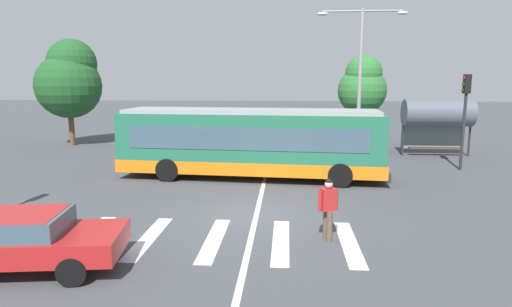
% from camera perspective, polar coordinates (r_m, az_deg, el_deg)
% --- Properties ---
extents(ground_plane, '(160.00, 160.00, 0.00)m').
position_cam_1_polar(ground_plane, '(13.98, -0.34, -8.18)').
color(ground_plane, '#424449').
extents(city_transit_bus, '(11.81, 3.43, 3.06)m').
position_cam_1_polar(city_transit_bus, '(18.86, -0.72, 1.45)').
color(city_transit_bus, black).
rests_on(city_transit_bus, ground_plane).
extents(pedestrian_crossing_street, '(0.55, 0.39, 1.72)m').
position_cam_1_polar(pedestrian_crossing_street, '(11.73, 9.59, -6.89)').
color(pedestrian_crossing_street, brown).
rests_on(pedestrian_crossing_street, ground_plane).
extents(foreground_sedan, '(4.71, 2.43, 1.35)m').
position_cam_1_polar(foreground_sedan, '(11.20, -29.01, -9.90)').
color(foreground_sedan, black).
rests_on(foreground_sedan, ground_plane).
extents(parked_car_red, '(2.26, 4.66, 1.35)m').
position_cam_1_polar(parked_car_red, '(28.31, -8.04, 2.43)').
color(parked_car_red, black).
rests_on(parked_car_red, ground_plane).
extents(parked_car_blue, '(2.01, 4.57, 1.35)m').
position_cam_1_polar(parked_car_blue, '(28.09, -2.54, 2.46)').
color(parked_car_blue, black).
rests_on(parked_car_blue, ground_plane).
extents(parked_car_charcoal, '(2.14, 4.62, 1.35)m').
position_cam_1_polar(parked_car_charcoal, '(27.52, 3.44, 2.31)').
color(parked_car_charcoal, black).
rests_on(parked_car_charcoal, ground_plane).
extents(parked_car_champagne, '(1.94, 4.54, 1.35)m').
position_cam_1_polar(parked_car_champagne, '(27.91, 8.73, 2.32)').
color(parked_car_champagne, black).
rests_on(parked_car_champagne, ground_plane).
extents(parked_car_teal, '(2.08, 4.60, 1.35)m').
position_cam_1_polar(parked_car_teal, '(27.87, 14.33, 2.11)').
color(parked_car_teal, black).
rests_on(parked_car_teal, ground_plane).
extents(traffic_light_far_corner, '(0.33, 0.32, 4.59)m').
position_cam_1_polar(traffic_light_far_corner, '(22.74, 26.10, 5.67)').
color(traffic_light_far_corner, '#28282B').
rests_on(traffic_light_far_corner, ground_plane).
extents(bus_stop_shelter, '(3.84, 1.54, 3.25)m').
position_cam_1_polar(bus_stop_shelter, '(26.58, 23.05, 4.87)').
color(bus_stop_shelter, '#28282B').
rests_on(bus_stop_shelter, ground_plane).
extents(twin_arm_street_lamp, '(4.85, 0.32, 8.14)m').
position_cam_1_polar(twin_arm_street_lamp, '(24.59, 13.74, 11.29)').
color(twin_arm_street_lamp, '#939399').
rests_on(twin_arm_street_lamp, ground_plane).
extents(background_tree_left, '(4.22, 4.22, 7.01)m').
position_cam_1_polar(background_tree_left, '(31.08, -23.59, 9.04)').
color(background_tree_left, brown).
rests_on(background_tree_left, ground_plane).
extents(background_tree_right, '(3.42, 3.42, 6.08)m').
position_cam_1_polar(background_tree_right, '(31.40, 14.01, 8.76)').
color(background_tree_right, brown).
rests_on(background_tree_right, ground_plane).
extents(crosswalk_painted_stripes, '(7.75, 3.33, 0.01)m').
position_cam_1_polar(crosswalk_painted_stripes, '(11.98, -5.61, -11.32)').
color(crosswalk_painted_stripes, silver).
rests_on(crosswalk_painted_stripes, ground_plane).
extents(lane_center_line, '(0.16, 24.00, 0.01)m').
position_cam_1_polar(lane_center_line, '(15.88, 0.57, -5.97)').
color(lane_center_line, silver).
rests_on(lane_center_line, ground_plane).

